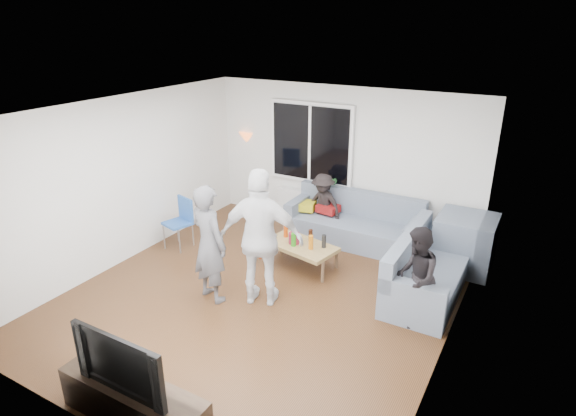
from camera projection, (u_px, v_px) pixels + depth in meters
The scene contains 32 objects.
floor at pixel (261, 297), 6.76m from camera, with size 5.00×5.50×0.04m, color #56351C.
ceiling at pixel (257, 110), 5.78m from camera, with size 5.00×5.50×0.04m, color white.
wall_back at pixel (343, 160), 8.51m from camera, with size 5.00×0.04×2.60m, color silver.
wall_front at pixel (82, 318), 4.03m from camera, with size 5.00×0.04×2.60m, color silver.
wall_left at pixel (122, 181), 7.42m from camera, with size 0.04×5.50×2.60m, color silver.
wall_right at pixel (457, 254), 5.12m from camera, with size 0.04×5.50×2.60m, color silver.
window_frame at pixel (311, 143), 8.63m from camera, with size 1.62×0.06×1.47m, color white.
window_glass at pixel (310, 144), 8.59m from camera, with size 1.50×0.02×1.35m, color black.
window_mullion at pixel (310, 144), 8.59m from camera, with size 0.05×0.03×1.35m, color white.
radiator at pixel (309, 207), 9.05m from camera, with size 1.30×0.12×0.62m, color silver.
potted_plant at pixel (331, 187), 8.63m from camera, with size 0.21×0.17×0.38m, color #2C6F33.
vase at pixel (306, 187), 8.91m from camera, with size 0.17×0.17×0.18m, color silver.
sofa_back_section at pixel (353, 219), 8.22m from camera, with size 2.30×0.85×0.85m, color slate, non-canonical shape.
sofa_right_section at pixel (430, 266), 6.69m from camera, with size 0.85×2.00×0.85m, color slate, non-canonical shape.
sofa_corner at pixel (465, 242), 7.38m from camera, with size 0.85×0.85×0.85m, color slate.
cushion_yellow at pixel (304, 205), 8.61m from camera, with size 0.38×0.32×0.14m, color gold.
cushion_red at pixel (328, 208), 8.47m from camera, with size 0.36×0.30×0.13m, color maroon.
coffee_table at pixel (301, 256), 7.46m from camera, with size 1.10×0.60×0.40m, color #A1864D.
pitcher at pixel (294, 238), 7.39m from camera, with size 0.17×0.17×0.17m, color maroon.
side_chair at pixel (178, 224), 8.03m from camera, with size 0.40×0.40×0.86m, color #2553A0, non-canonical shape.
floor_lamp at pixel (248, 171), 9.65m from camera, with size 0.32×0.32×1.56m, color orange, non-canonical shape.
player_left at pixel (209, 244), 6.41m from camera, with size 0.61×0.40×1.66m, color #48494D.
player_right at pixel (261, 239), 6.28m from camera, with size 1.12×0.47×1.91m, color silver.
spectator_right at pixel (416, 277), 5.93m from camera, with size 0.64×0.50×1.32m, color black.
spectator_back at pixel (323, 205), 8.47m from camera, with size 0.74×0.42×1.14m, color black.
tv_console at pixel (134, 403), 4.58m from camera, with size 1.60×0.40×0.44m, color #332619.
television at pixel (127, 359), 4.38m from camera, with size 1.07×0.14×0.62m, color black.
bottle_e at pixel (324, 241), 7.24m from camera, with size 0.07×0.07×0.21m, color black.
bottle_c at pixel (311, 236), 7.45m from camera, with size 0.07×0.07×0.19m, color black.
bottle_a at pixel (286, 231), 7.60m from camera, with size 0.07×0.07×0.19m, color #C5450B.
bottle_b at pixel (294, 239), 7.29m from camera, with size 0.08×0.08×0.21m, color #2A901A.
bottle_d at pixel (311, 242), 7.19m from camera, with size 0.07×0.07×0.22m, color orange.
Camera 1 is at (3.18, -4.87, 3.66)m, focal length 29.81 mm.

